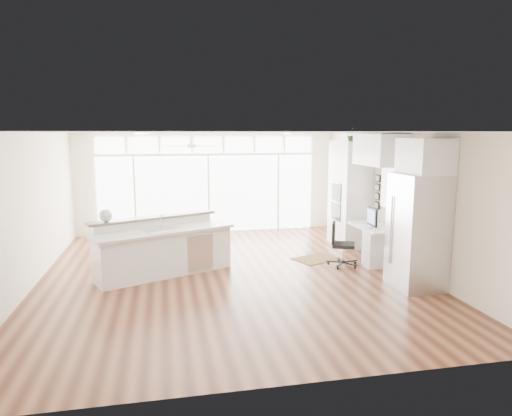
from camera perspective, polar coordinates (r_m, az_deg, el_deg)
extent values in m
cube|color=#472416|center=(8.87, -3.33, -8.36)|extent=(7.00, 8.00, 0.02)
cube|color=white|center=(8.45, -3.50, 9.43)|extent=(7.00, 8.00, 0.02)
cube|color=white|center=(12.50, -6.00, 3.15)|extent=(7.00, 0.04, 2.70)
cube|color=white|center=(4.72, 3.49, -7.08)|extent=(7.00, 0.04, 2.70)
cube|color=white|center=(8.79, -26.63, -0.39)|extent=(0.04, 8.00, 2.70)
cube|color=white|center=(9.68, 17.56, 0.98)|extent=(0.04, 8.00, 2.70)
cube|color=white|center=(12.48, -5.95, 1.75)|extent=(5.80, 0.06, 2.08)
cube|color=white|center=(12.37, -6.05, 7.87)|extent=(5.90, 0.06, 0.40)
cube|color=white|center=(9.90, 16.58, 2.37)|extent=(0.04, 0.85, 0.85)
cube|color=white|center=(11.19, -8.07, 8.20)|extent=(1.16, 1.16, 0.32)
cube|color=white|center=(8.65, -3.69, 9.29)|extent=(3.40, 3.00, 0.02)
cube|color=white|center=(11.15, 11.59, 1.75)|extent=(0.64, 1.20, 2.50)
cube|color=white|center=(9.95, 14.58, -4.36)|extent=(0.72, 1.30, 0.76)
cube|color=white|center=(9.71, 15.27, 7.04)|extent=(0.64, 1.30, 0.64)
cube|color=silver|center=(8.40, 19.55, -2.78)|extent=(0.76, 0.90, 2.00)
cube|color=white|center=(8.27, 20.40, 6.10)|extent=(0.64, 0.90, 0.60)
cube|color=black|center=(10.46, 14.95, 1.97)|extent=(0.06, 0.22, 0.80)
cube|color=white|center=(8.91, -11.42, -4.81)|extent=(2.87, 2.02, 1.07)
cube|color=#3C2A13|center=(9.99, 7.55, -6.30)|extent=(1.10, 0.96, 0.01)
cube|color=black|center=(9.47, 10.90, -4.51)|extent=(0.60, 0.58, 0.89)
sphere|color=silver|center=(8.82, -18.26, -0.89)|extent=(0.31, 0.31, 0.24)
cube|color=black|center=(9.80, 14.30, -1.03)|extent=(0.12, 0.51, 0.42)
cube|color=silver|center=(9.76, 13.35, -2.23)|extent=(0.17, 0.37, 0.02)
imported|color=#2C5926|center=(11.06, 11.82, 8.79)|extent=(0.29, 0.32, 0.23)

